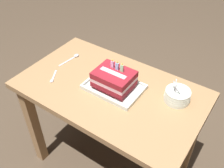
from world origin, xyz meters
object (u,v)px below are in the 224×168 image
at_px(serving_spoon_near_tray, 53,79).
at_px(serving_spoon_by_bowls, 74,57).
at_px(bowl_stack, 177,96).
at_px(foil_tray, 114,87).
at_px(birthday_cake, 114,79).

xyz_separation_m(serving_spoon_near_tray, serving_spoon_by_bowls, (-0.04, 0.24, 0.00)).
relative_size(bowl_stack, serving_spoon_near_tray, 1.28).
bearing_deg(foil_tray, birthday_cake, 90.00).
height_order(bowl_stack, serving_spoon_by_bowls, bowl_stack).
height_order(foil_tray, serving_spoon_by_bowls, foil_tray).
bearing_deg(bowl_stack, birthday_cake, -161.11).
xyz_separation_m(bowl_stack, serving_spoon_by_bowls, (-0.70, -0.01, -0.03)).
distance_m(foil_tray, serving_spoon_by_bowls, 0.39).
height_order(birthday_cake, serving_spoon_near_tray, birthday_cake).
bearing_deg(birthday_cake, serving_spoon_near_tray, -157.91).
distance_m(birthday_cake, bowl_stack, 0.34).
xyz_separation_m(foil_tray, serving_spoon_near_tray, (-0.33, -0.14, -0.00)).
height_order(birthday_cake, serving_spoon_by_bowls, birthday_cake).
xyz_separation_m(foil_tray, bowl_stack, (0.32, 0.11, 0.02)).
relative_size(birthday_cake, serving_spoon_near_tray, 1.92).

